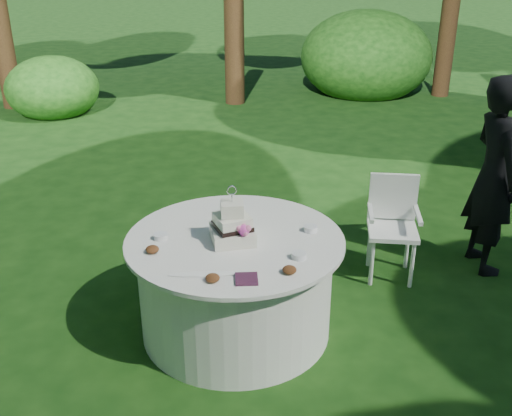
# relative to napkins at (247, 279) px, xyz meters

# --- Properties ---
(ground) EXTENTS (80.00, 80.00, 0.00)m
(ground) POSITION_rel_napkins_xyz_m (-0.06, 0.58, -0.78)
(ground) COLOR #11340E
(ground) RESTS_ON ground
(napkins) EXTENTS (0.14, 0.14, 0.02)m
(napkins) POSITION_rel_napkins_xyz_m (0.00, 0.00, 0.00)
(napkins) COLOR #411C34
(napkins) RESTS_ON table
(feather_plume) EXTENTS (0.48, 0.07, 0.01)m
(feather_plume) POSITION_rel_napkins_xyz_m (-0.26, 0.08, -0.00)
(feather_plume) COLOR white
(feather_plume) RESTS_ON table
(guest) EXTENTS (0.45, 0.65, 1.73)m
(guest) POSITION_rel_napkins_xyz_m (2.17, 1.44, 0.08)
(guest) COLOR black
(guest) RESTS_ON ground
(table) EXTENTS (1.56, 1.56, 0.77)m
(table) POSITION_rel_napkins_xyz_m (-0.06, 0.58, -0.39)
(table) COLOR silver
(table) RESTS_ON ground
(cake) EXTENTS (0.33, 0.33, 0.42)m
(cake) POSITION_rel_napkins_xyz_m (-0.08, 0.53, 0.10)
(cake) COLOR beige
(cake) RESTS_ON table
(chair) EXTENTS (0.48, 0.47, 0.89)m
(chair) POSITION_rel_napkins_xyz_m (1.30, 1.36, -0.26)
(chair) COLOR white
(chair) RESTS_ON ground
(votives) EXTENTS (1.17, 0.50, 0.04)m
(votives) POSITION_rel_napkins_xyz_m (0.09, 0.50, 0.01)
(votives) COLOR silver
(votives) RESTS_ON table
(petal_cups) EXTENTS (0.99, 0.49, 0.05)m
(petal_cups) POSITION_rel_napkins_xyz_m (-0.19, 0.15, 0.02)
(petal_cups) COLOR #562D16
(petal_cups) RESTS_ON table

